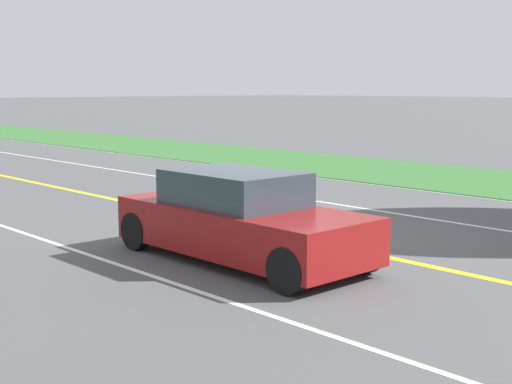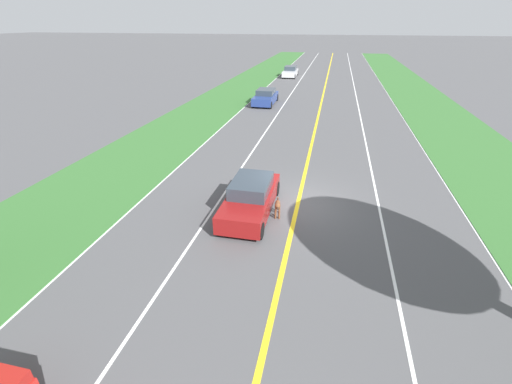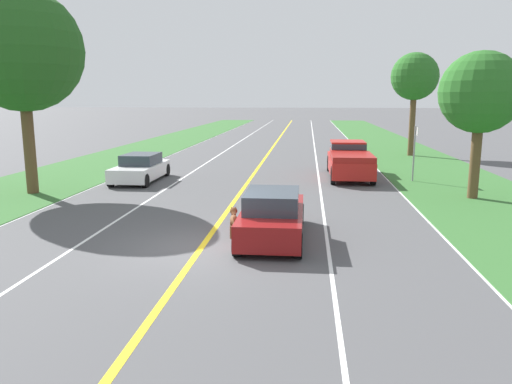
% 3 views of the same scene
% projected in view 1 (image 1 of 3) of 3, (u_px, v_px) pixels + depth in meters
% --- Properties ---
extents(ground_plane, '(400.00, 400.00, 0.00)m').
position_uv_depth(ground_plane, '(271.00, 233.00, 13.66)').
color(ground_plane, '#4C4C4F').
extents(centre_divider_line, '(0.18, 160.00, 0.01)m').
position_uv_depth(centre_divider_line, '(271.00, 233.00, 13.66)').
color(centre_divider_line, yellow).
rests_on(centre_divider_line, ground).
extents(lane_edge_line_left, '(0.14, 160.00, 0.01)m').
position_uv_depth(lane_edge_line_left, '(466.00, 196.00, 18.37)').
color(lane_edge_line_left, white).
rests_on(lane_edge_line_left, ground).
extents(lane_dash_same_dir, '(0.10, 160.00, 0.01)m').
position_uv_depth(lane_dash_same_dir, '(113.00, 263.00, 11.30)').
color(lane_dash_same_dir, white).
rests_on(lane_dash_same_dir, ground).
extents(lane_dash_oncoming, '(0.10, 160.00, 0.01)m').
position_uv_depth(lane_dash_oncoming, '(383.00, 211.00, 16.01)').
color(lane_dash_oncoming, white).
rests_on(lane_dash_oncoming, ground).
extents(ego_car, '(1.81, 4.50, 1.44)m').
position_uv_depth(ego_car, '(240.00, 219.00, 11.39)').
color(ego_car, maroon).
rests_on(ego_car, ground).
extents(dog, '(0.34, 1.19, 0.83)m').
position_uv_depth(dog, '(299.00, 221.00, 12.08)').
color(dog, brown).
rests_on(dog, ground).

